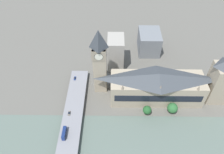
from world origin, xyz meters
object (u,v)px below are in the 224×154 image
at_px(victoria_tower, 221,80).
at_px(double_decker_bus_mid, 64,133).
at_px(car_southbound_lead, 75,78).
at_px(parliament_hall, 157,86).
at_px(road_bridge, 67,151).
at_px(clock_tower, 100,60).
at_px(car_northbound_mid, 69,113).

bearing_deg(victoria_tower, double_decker_bus_mid, 108.40).
height_order(double_decker_bus_mid, car_southbound_lead, double_decker_bus_mid).
distance_m(parliament_hall, road_bridge, 91.21).
bearing_deg(victoria_tower, road_bridge, 113.94).
relative_size(parliament_hall, clock_tower, 1.24).
bearing_deg(parliament_hall, double_decker_bus_mid, 119.47).
bearing_deg(double_decker_bus_mid, clock_tower, -25.28).
bearing_deg(victoria_tower, car_southbound_lead, 82.17).
height_order(road_bridge, car_northbound_mid, car_northbound_mid).
bearing_deg(clock_tower, victoria_tower, -96.23).
bearing_deg(car_northbound_mid, victoria_tower, -79.83).
distance_m(parliament_hall, car_northbound_mid, 78.80).
distance_m(road_bridge, double_decker_bus_mid, 13.65).
distance_m(clock_tower, road_bridge, 76.30).
distance_m(parliament_hall, clock_tower, 54.82).
relative_size(parliament_hall, victoria_tower, 1.59).
relative_size(road_bridge, car_southbound_lead, 37.79).
bearing_deg(road_bridge, parliament_hall, -52.40).
xyz_separation_m(clock_tower, double_decker_bus_mid, (-53.91, 25.46, -26.70)).
bearing_deg(double_decker_bus_mid, car_southbound_lead, -0.03).
distance_m(road_bridge, car_southbound_lead, 73.07).
distance_m(victoria_tower, road_bridge, 137.65).
xyz_separation_m(clock_tower, victoria_tower, (-11.23, -102.81, -11.27)).
relative_size(road_bridge, double_decker_bus_mid, 16.24).
xyz_separation_m(victoria_tower, double_decker_bus_mid, (-42.68, 128.27, -15.43)).
relative_size(parliament_hall, car_southbound_lead, 18.15).
bearing_deg(road_bridge, car_southbound_lead, 2.85).
height_order(road_bridge, car_southbound_lead, car_southbound_lead).
xyz_separation_m(double_decker_bus_mid, car_southbound_lead, (60.32, -0.03, -1.99)).
xyz_separation_m(parliament_hall, car_northbound_mid, (-22.84, 74.85, -9.17)).
xyz_separation_m(victoria_tower, car_northbound_mid, (-22.90, 127.70, -17.43)).
height_order(parliament_hall, car_southbound_lead, parliament_hall).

